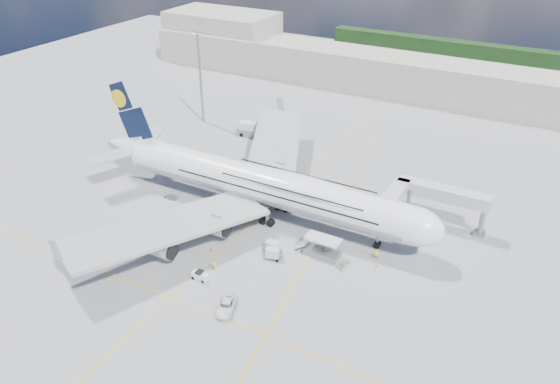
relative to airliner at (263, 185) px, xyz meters
The scene contains 32 objects.
ground 12.13m from the airliner, 91.49° to the right, with size 300.00×300.00×0.00m, color gray.
taxi_line_main 12.13m from the airliner, 91.49° to the right, with size 0.25×220.00×0.01m, color #E0A40B.
taxi_line_cross 30.78m from the airliner, 90.50° to the right, with size 120.00×0.25×0.01m, color #E0A40B.
taxi_line_diag 15.36m from the airliner, ahead, with size 0.25×100.00×0.01m, color #E0A40B.
airliner is the anchor object (origin of this frame).
jet_bridge 31.50m from the airliner, 20.31° to the left, with size 18.80×12.10×8.50m.
cargo_loader 18.87m from the airliner, 23.23° to the right, with size 8.53×3.20×3.67m.
light_mast 53.72m from the airliner, 139.00° to the left, with size 3.00×0.70×25.50m.
terminal 85.00m from the airliner, 90.18° to the left, with size 180.00×16.00×12.00m, color #B2AD9E.
hangar 114.20m from the airliner, 127.98° to the left, with size 40.00×22.00×18.00m, color #B2AD9E.
tree_line 135.97m from the airliner, 73.00° to the left, with size 160.00×6.00×8.00m, color #193814.
dolly_row_a 33.29m from the airliner, 133.70° to the right, with size 3.57×2.21×0.50m.
dolly_row_b 18.03m from the airliner, 127.63° to the right, with size 3.42×2.36×1.97m.
dolly_row_c 17.53m from the airliner, 126.19° to the right, with size 3.57×2.68×2.01m.
dolly_back 22.21m from the airliner, 168.93° to the right, with size 2.95×1.78×0.41m.
dolly_nose_far 16.47m from the airliner, 53.30° to the right, with size 3.64×2.63×2.07m.
dolly_nose_near 14.46m from the airliner, 52.27° to the right, with size 3.28×1.78×2.06m.
baggage_tug 24.54m from the airliner, 87.02° to the right, with size 2.89×1.39×1.80m.
catering_truck_inner 25.98m from the airliner, 118.69° to the left, with size 6.39×3.22×3.65m.
catering_truck_outer 40.31m from the airliner, 125.28° to the left, with size 6.83×3.37×3.91m.
service_van 30.29m from the airliner, 71.19° to the right, with size 2.59×5.62×1.56m, color white.
crew_nose 26.77m from the airliner, ahead, with size 0.72×0.47×1.97m, color #D8EC18.
crew_loader 24.56m from the airliner, 24.69° to the right, with size 0.83×0.64×1.70m, color #8DDC17.
crew_wing 12.63m from the airliner, 118.92° to the right, with size 1.13×0.47×1.93m, color #AFF619.
crew_van 18.87m from the airliner, 15.40° to the right, with size 0.86×0.56×1.77m, color #9EE518.
crew_tug 21.59m from the airliner, 84.06° to the right, with size 1.26×0.72×1.94m, color #DDFF1A.
cone_nose 28.12m from the airliner, 12.23° to the right, with size 0.49×0.49×0.62m.
cone_wing_left_inner 15.45m from the airliner, 134.42° to the left, with size 0.49×0.49×0.62m.
cone_wing_left_outer 34.30m from the airliner, 108.01° to the left, with size 0.49×0.49×0.62m.
cone_wing_right_inner 17.29m from the airliner, 96.95° to the right, with size 0.49×0.49×0.63m.
cone_wing_right_outer 35.00m from the airliner, 112.37° to the right, with size 0.38×0.38×0.48m.
cone_tail 38.96m from the airliner, behind, with size 0.37×0.37×0.48m.
Camera 1 is at (49.47, -72.31, 59.69)m, focal length 35.00 mm.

